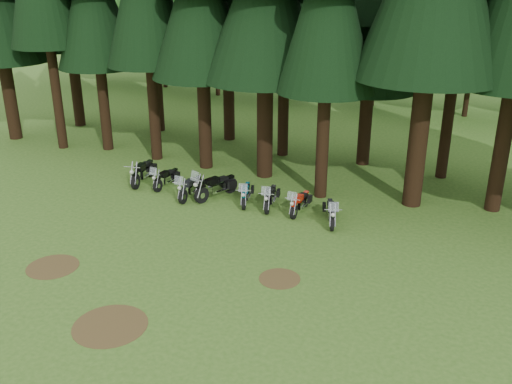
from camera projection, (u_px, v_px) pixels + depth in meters
ground at (158, 259)px, 20.35m from camera, size 120.00×120.00×0.00m
decid_0 at (98, 13)px, 47.94m from camera, size 8.00×7.78×10.00m
decid_1 at (163, 16)px, 46.06m from camera, size 7.91×7.69×9.88m
decid_2 at (219, 32)px, 43.43m from camera, size 6.72×6.53×8.40m
decid_3 at (290, 41)px, 41.71m from camera, size 6.12×5.95×7.65m
decid_4 at (379, 46)px, 40.38m from camera, size 5.93×5.76×7.41m
decid_5 at (483, 23)px, 36.60m from camera, size 8.45×8.21×10.56m
dirt_patch_0 at (53, 267)px, 19.80m from camera, size 1.80×1.80×0.01m
dirt_patch_1 at (280, 279)px, 19.05m from camera, size 1.40×1.40×0.01m
dirt_patch_2 at (110, 326)px, 16.58m from camera, size 2.20×2.20×0.01m
motorcycle_0 at (143, 173)px, 27.22m from camera, size 0.62×2.43×0.99m
motorcycle_1 at (166, 179)px, 26.70m from camera, size 0.39×2.02×1.27m
motorcycle_2 at (191, 188)px, 25.49m from camera, size 0.44×2.19×1.38m
motorcycle_3 at (216, 187)px, 25.44m from camera, size 1.18×2.41×1.56m
motorcycle_4 at (246, 194)px, 24.89m from camera, size 0.89×2.00×1.28m
motorcycle_5 at (270, 198)px, 24.47m from camera, size 0.71×2.12×1.33m
motorcycle_6 at (300, 203)px, 23.95m from camera, size 0.38×2.05×1.29m
motorcycle_7 at (331, 213)px, 22.98m from camera, size 1.00×2.06×1.33m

